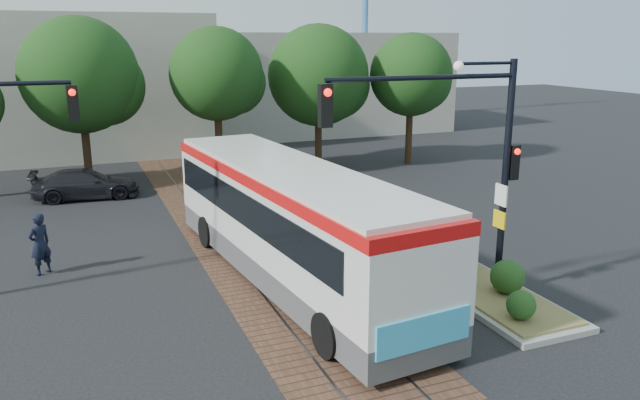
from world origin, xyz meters
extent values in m
plane|color=black|center=(0.00, 0.00, 0.00)|extent=(120.00, 120.00, 0.00)
cube|color=brown|center=(0.00, 4.00, 0.01)|extent=(3.60, 40.00, 0.01)
cube|color=slate|center=(-0.75, 4.00, 0.01)|extent=(0.06, 40.00, 0.01)
cube|color=slate|center=(0.75, 4.00, 0.01)|extent=(0.06, 40.00, 0.01)
cylinder|color=#382314|center=(-4.50, 16.80, 1.56)|extent=(0.36, 0.36, 3.12)
sphere|color=#1B3D13|center=(-4.50, 16.80, 5.07)|extent=(5.20, 5.20, 5.20)
cylinder|color=#382314|center=(1.50, 16.00, 1.69)|extent=(0.36, 0.36, 3.39)
sphere|color=#1B3D13|center=(1.50, 16.00, 5.04)|extent=(4.40, 4.40, 4.40)
cylinder|color=#382314|center=(7.00, 16.80, 1.43)|extent=(0.36, 0.36, 2.86)
sphere|color=#1B3D13|center=(7.00, 16.80, 4.81)|extent=(5.20, 5.20, 5.20)
cylinder|color=#382314|center=(12.00, 16.00, 1.56)|extent=(0.36, 0.36, 3.12)
sphere|color=#1B3D13|center=(12.00, 16.00, 4.77)|extent=(4.40, 4.40, 4.40)
cube|color=#ADA899|center=(-8.00, 28.00, 4.00)|extent=(22.00, 12.00, 8.00)
cube|color=#ADA899|center=(12.00, 30.00, 3.50)|extent=(18.00, 10.00, 7.00)
cylinder|color=#3F72B2|center=(18.00, 34.00, 9.00)|extent=(0.50, 0.50, 18.00)
cube|color=#48484B|center=(0.34, 2.31, 0.57)|extent=(3.80, 12.53, 0.72)
cube|color=white|center=(0.34, 2.31, 1.90)|extent=(3.82, 12.53, 1.95)
cube|color=black|center=(0.31, 2.62, 2.21)|extent=(3.76, 11.31, 0.92)
cube|color=red|center=(0.34, 2.31, 3.03)|extent=(3.87, 12.53, 0.31)
cube|color=white|center=(0.34, 2.31, 3.24)|extent=(3.70, 12.11, 0.14)
cube|color=black|center=(0.95, -3.66, 2.31)|extent=(1.65, 0.29, 0.92)
cube|color=#35A5D5|center=(0.96, -3.84, 1.08)|extent=(2.25, 0.29, 0.72)
cube|color=orange|center=(1.77, 1.43, 1.28)|extent=(0.53, 4.61, 1.13)
cylinder|color=black|center=(-0.39, -2.20, 0.51)|extent=(0.46, 1.06, 1.03)
cylinder|color=black|center=(1.96, -1.96, 0.51)|extent=(0.46, 1.06, 1.03)
cylinder|color=black|center=(-1.23, 6.08, 0.51)|extent=(0.46, 1.06, 1.03)
cylinder|color=black|center=(1.12, 6.32, 0.51)|extent=(0.46, 1.06, 1.03)
cube|color=gray|center=(4.80, -1.00, 0.07)|extent=(2.20, 5.20, 0.15)
cube|color=olive|center=(4.80, -1.00, 0.19)|extent=(1.90, 4.80, 0.08)
sphere|color=#1E4719|center=(4.40, -2.60, 0.58)|extent=(0.70, 0.70, 0.70)
sphere|color=#1E4719|center=(5.10, -1.20, 0.68)|extent=(0.90, 0.90, 0.90)
sphere|color=#1E4719|center=(4.60, 0.40, 0.63)|extent=(0.80, 0.80, 0.80)
sphere|color=#1E4719|center=(5.30, 0.90, 0.53)|extent=(0.60, 0.60, 0.60)
cylinder|color=black|center=(5.10, -0.80, 3.21)|extent=(0.18, 0.18, 6.00)
cylinder|color=black|center=(2.60, -0.80, 5.81)|extent=(5.00, 0.12, 0.12)
cube|color=black|center=(0.10, -0.80, 5.26)|extent=(0.28, 0.22, 0.95)
sphere|color=#FF190C|center=(0.10, -0.94, 5.56)|extent=(0.18, 0.18, 0.18)
cube|color=black|center=(5.32, -0.80, 3.61)|extent=(0.26, 0.20, 0.90)
sphere|color=#FF190C|center=(5.32, -0.93, 3.92)|extent=(0.16, 0.16, 0.16)
cube|color=white|center=(4.92, -0.92, 2.81)|extent=(0.04, 0.45, 0.55)
cube|color=yellow|center=(4.92, -0.92, 2.17)|extent=(0.04, 0.45, 0.45)
cylinder|color=black|center=(4.30, -0.80, 6.12)|extent=(1.60, 0.08, 0.08)
sphere|color=silver|center=(3.50, -0.80, 6.06)|extent=(0.24, 0.24, 0.24)
cube|color=black|center=(-5.00, 4.00, 5.05)|extent=(0.28, 0.22, 0.95)
sphere|color=#FF190C|center=(-5.00, 3.86, 5.35)|extent=(0.18, 0.18, 0.18)
imported|color=black|center=(-6.26, 5.44, 0.92)|extent=(0.80, 0.76, 1.84)
imported|color=black|center=(-4.72, 14.34, 0.63)|extent=(4.49, 2.09, 1.27)
camera|label=1|loc=(-5.16, -13.48, 6.73)|focal=35.00mm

